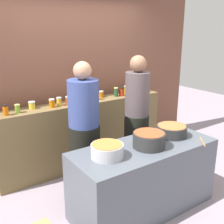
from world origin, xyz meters
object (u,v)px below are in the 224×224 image
at_px(preserve_jar_11, 126,90).
at_px(wooden_spoon, 203,142).
at_px(preserve_jar_4, 59,101).
at_px(cooking_pot_center, 149,140).
at_px(cooking_pot_left, 107,151).
at_px(preserve_jar_13, 144,88).
at_px(cook_in_cap, 136,125).
at_px(preserve_jar_0, 5,110).
at_px(preserve_jar_6, 87,95).
at_px(preserve_jar_2, 32,105).
at_px(preserve_jar_3, 52,103).
at_px(preserve_jar_7, 97,95).
at_px(preserve_jar_10, 122,92).
at_px(preserve_jar_8, 101,94).
at_px(preserve_jar_5, 68,101).
at_px(cook_with_tongs, 84,137).
at_px(preserve_jar_12, 131,90).
at_px(cooking_pot_right, 172,131).
at_px(preserve_jar_9, 116,92).
at_px(preserve_jar_1, 17,109).

xyz_separation_m(preserve_jar_11, wooden_spoon, (-0.21, -1.74, -0.27)).
height_order(preserve_jar_4, cooking_pot_center, preserve_jar_4).
height_order(preserve_jar_11, cooking_pot_left, preserve_jar_11).
xyz_separation_m(preserve_jar_4, cooking_pot_center, (0.42, -1.43, -0.19)).
distance_m(preserve_jar_13, cook_in_cap, 1.15).
xyz_separation_m(preserve_jar_0, preserve_jar_6, (1.25, 0.12, -0.00)).
bearing_deg(preserve_jar_2, preserve_jar_13, -1.84).
bearing_deg(preserve_jar_3, preserve_jar_7, 1.22).
bearing_deg(preserve_jar_10, preserve_jar_8, 163.20).
bearing_deg(preserve_jar_8, preserve_jar_5, -168.82).
relative_size(preserve_jar_2, preserve_jar_10, 0.74).
xyz_separation_m(preserve_jar_10, wooden_spoon, (-0.07, -1.67, -0.27)).
bearing_deg(cook_with_tongs, preserve_jar_13, 23.77).
bearing_deg(preserve_jar_10, preserve_jar_7, 178.07).
relative_size(cooking_pot_center, wooden_spoon, 1.46).
relative_size(preserve_jar_12, cooking_pot_right, 0.31).
distance_m(cook_with_tongs, cook_in_cap, 0.78).
distance_m(preserve_jar_7, cooking_pot_center, 1.45).
distance_m(preserve_jar_12, preserve_jar_13, 0.25).
distance_m(preserve_jar_5, wooden_spoon, 1.89).
bearing_deg(preserve_jar_8, preserve_jar_9, -18.48).
relative_size(preserve_jar_2, preserve_jar_7, 0.73).
relative_size(preserve_jar_7, cooking_pot_right, 0.38).
xyz_separation_m(preserve_jar_3, cooking_pot_left, (0.02, -1.35, -0.20)).
relative_size(preserve_jar_2, preserve_jar_11, 0.73).
distance_m(preserve_jar_10, cooking_pot_center, 1.57).
xyz_separation_m(cooking_pot_left, cook_in_cap, (0.89, 0.60, -0.08)).
xyz_separation_m(preserve_jar_1, preserve_jar_11, (1.81, 0.06, 0.01)).
bearing_deg(preserve_jar_10, preserve_jar_5, -178.59).
bearing_deg(preserve_jar_0, preserve_jar_6, 5.46).
relative_size(preserve_jar_6, cooking_pot_center, 0.37).
xyz_separation_m(preserve_jar_7, preserve_jar_8, (0.14, 0.08, -0.02)).
bearing_deg(preserve_jar_13, preserve_jar_11, 173.33).
xyz_separation_m(preserve_jar_9, preserve_jar_13, (0.60, 0.00, -0.01)).
distance_m(preserve_jar_1, preserve_jar_4, 0.59).
xyz_separation_m(preserve_jar_13, cook_in_cap, (-0.80, -0.77, -0.29)).
xyz_separation_m(preserve_jar_2, preserve_jar_12, (1.71, -0.01, 0.01)).
distance_m(preserve_jar_1, preserve_jar_13, 2.17).
xyz_separation_m(cooking_pot_right, cook_in_cap, (-0.09, 0.56, -0.08)).
bearing_deg(cooking_pot_center, preserve_jar_8, 77.65).
relative_size(cooking_pot_right, cook_with_tongs, 0.22).
height_order(preserve_jar_6, preserve_jar_12, preserve_jar_6).
xyz_separation_m(preserve_jar_8, preserve_jar_13, (0.84, -0.08, 0.01)).
bearing_deg(preserve_jar_5, preserve_jar_0, 179.21).
bearing_deg(preserve_jar_2, cooking_pot_right, -48.34).
xyz_separation_m(preserve_jar_3, preserve_jar_11, (1.34, 0.07, 0.01)).
bearing_deg(preserve_jar_3, preserve_jar_2, 160.86).
bearing_deg(preserve_jar_2, preserve_jar_0, -164.88).
bearing_deg(wooden_spoon, preserve_jar_2, 128.24).
bearing_deg(preserve_jar_12, cooking_pot_center, -121.78).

